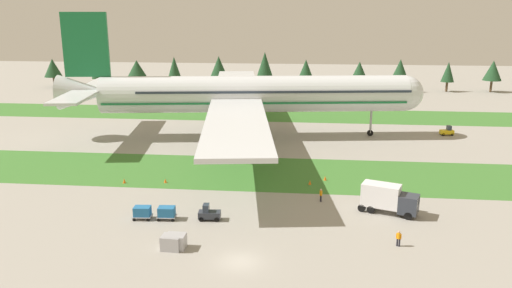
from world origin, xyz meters
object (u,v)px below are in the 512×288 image
Objects in this scene: ground_crew_marshaller at (399,238)px; baggage_tug at (209,213)px; pushback_tractor at (447,131)px; cargo_dolly_lead at (167,212)px; taxiway_marker_0 at (310,182)px; uld_container_0 at (171,242)px; taxiway_marker_3 at (124,181)px; taxiway_marker_2 at (165,181)px; taxiway_marker_1 at (325,178)px; uld_container_1 at (176,242)px; cargo_dolly_second at (142,212)px; catering_truck at (388,198)px; ground_crew_loader at (321,195)px; airliner at (243,94)px.

baggage_tug is at bearing 7.77° from ground_crew_marshaller.
ground_crew_marshaller is at bearing 152.51° from pushback_tractor.
taxiway_marker_0 is at bearing 126.28° from cargo_dolly_lead.
taxiway_marker_3 is at bearing 121.95° from uld_container_0.
taxiway_marker_2 is (-3.83, 12.95, -0.62)m from cargo_dolly_lead.
pushback_tractor reaches higher than taxiway_marker_1.
baggage_tug is at bearing -38.90° from taxiway_marker_3.
taxiway_marker_3 is at bearing 123.09° from uld_container_1.
baggage_tug is 1.17× the size of cargo_dolly_second.
cargo_dolly_lead is (-5.01, -0.33, 0.10)m from baggage_tug.
uld_container_0 is 1.00× the size of uld_container_1.
pushback_tractor is at bearing 32.77° from taxiway_marker_3.
taxiway_marker_0 is at bearing -115.00° from catering_truck.
cargo_dolly_second reaches higher than uld_container_0.
baggage_tug is 15.21m from ground_crew_loader.
ground_crew_loader is (13.31, 7.35, 0.13)m from baggage_tug.
taxiway_marker_2 is at bearing 108.70° from uld_container_1.
taxiway_marker_0 is at bearing 56.67° from uld_container_0.
cargo_dolly_second is 1.15× the size of uld_container_1.
cargo_dolly_second is at bearing 126.90° from uld_container_0.
catering_truck is at bearing -15.41° from taxiway_marker_2.
cargo_dolly_lead is 1.32× the size of ground_crew_loader.
catering_truck is at bearing -70.98° from ground_crew_marshaller.
airliner is at bearing 13.48° from ground_crew_loader.
taxiway_marker_1 is (22.07, 16.57, -0.59)m from cargo_dolly_second.
uld_container_0 is (-23.75, -12.15, -1.19)m from catering_truck.
airliner reaches higher than cargo_dolly_lead.
airliner is 31.19m from taxiway_marker_0.
uld_container_0 is at bearing -72.53° from taxiway_marker_2.
cargo_dolly_lead is 19.87m from ground_crew_loader.
taxiway_marker_2 is at bearing -171.52° from taxiway_marker_1.
catering_truck is at bearing -58.55° from taxiway_marker_1.
uld_container_0 is 21.47m from taxiway_marker_2.
ground_crew_loader is (-7.79, 12.15, 0.00)m from ground_crew_marshaller.
airliner is 43.27× the size of uld_container_0.
pushback_tractor is 54.64m from ground_crew_marshaller.
pushback_tractor reaches higher than uld_container_1.
pushback_tractor is 4.23× the size of taxiway_marker_0.
airliner is at bearing -43.63° from ground_crew_marshaller.
uld_container_1 is (-15.30, -15.00, -0.18)m from ground_crew_loader.
baggage_tug reaches higher than uld_container_0.
ground_crew_marshaller and ground_crew_loader have the same top height.
baggage_tug is 18.89m from taxiway_marker_3.
cargo_dolly_second is at bearing -90.00° from cargo_dolly_lead.
cargo_dolly_lead is 7.97m from uld_container_0.
uld_container_0 reaches higher than taxiway_marker_0.
catering_truck is at bearing 149.01° from pushback_tractor.
ground_crew_loader is at bearing 44.42° from uld_container_1.
catering_truck is 8.66m from ground_crew_loader.
taxiway_marker_1 is 29.16m from taxiway_marker_3.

